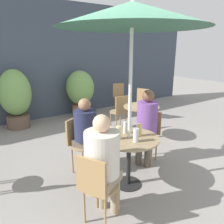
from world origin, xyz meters
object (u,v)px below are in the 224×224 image
Objects in this scene: bistro_chair_0 at (149,131)px; seated_person_0 at (147,121)px; bistro_chair_2 at (96,184)px; beer_glass_1 at (125,128)px; beer_glass_3 at (136,135)px; seated_person_1 at (86,130)px; seated_person_2 at (103,160)px; potted_plant_0 at (15,97)px; bistro_chair_1 at (79,140)px; beer_glass_0 at (140,130)px; beer_glass_2 at (118,133)px; cafe_table_far at (141,114)px; bistro_chair_3 at (144,100)px; bistro_chair_6 at (119,95)px; potted_plant_1 at (80,91)px; cafe_table_near at (129,147)px; umbrella at (132,15)px; bistro_chair_4 at (120,110)px.

bistro_chair_0 is 0.68× the size of seated_person_0.
beer_glass_1 reaches higher than bistro_chair_2.
beer_glass_3 is (0.71, 0.23, 0.29)m from bistro_chair_2.
seated_person_2 reaches higher than seated_person_1.
potted_plant_0 reaches higher than bistro_chair_2.
bistro_chair_1 is at bearing 126.13° from beer_glass_1.
beer_glass_2 reaches higher than beer_glass_0.
bistro_chair_3 reaches higher than cafe_table_far.
bistro_chair_0 is 4.96× the size of beer_glass_0.
potted_plant_0 reaches higher than bistro_chair_6.
beer_glass_1 is 0.13× the size of potted_plant_1.
potted_plant_0 is (-0.37, 2.53, 0.25)m from bistro_chair_1.
bistro_chair_1 is 3.34m from bistro_chair_6.
bistro_chair_1 is 5.06× the size of beer_glass_1.
bistro_chair_6 is 4.26m from seated_person_2.
cafe_table_near is at bearing -90.00° from seated_person_0.
potted_plant_1 is (-1.27, 1.19, 0.21)m from bistro_chair_3.
seated_person_2 is at bearing -141.71° from cafe_table_far.
bistro_chair_0 is at bearing -39.61° from seated_person_1.
beer_glass_2 is at bearing -96.25° from bistro_chair_0.
beer_glass_2 is (-0.15, 0.04, 0.23)m from cafe_table_near.
umbrella is at bearing -90.00° from bistro_chair_2.
cafe_table_far is at bearing -82.51° from potted_plant_1.
beer_glass_2 is 3.41m from potted_plant_1.
bistro_chair_1 is 1.00× the size of bistro_chair_2.
bistro_chair_1 is at bearing -135.00° from bistro_chair_0.
seated_person_0 is (-1.57, -1.77, 0.22)m from bistro_chair_3.
beer_glass_3 is (0.36, -0.88, 0.29)m from bistro_chair_1.
beer_glass_0 is (0.88, 0.35, 0.29)m from bistro_chair_2.
seated_person_0 is 1.36m from seated_person_2.
beer_glass_3 is (-0.02, -0.15, 0.23)m from cafe_table_near.
beer_glass_1 is (-0.56, -0.17, 0.06)m from seated_person_0.
bistro_chair_2 is 5.06× the size of beer_glass_1.
seated_person_0 is (-1.44, -2.71, 0.22)m from bistro_chair_6.
bistro_chair_4 is 2.02m from beer_glass_0.
bistro_chair_2 is at bearing -135.00° from bistro_chair_1.
potted_plant_1 is at bearing 71.93° from beer_glass_2.
beer_glass_1 is 0.07× the size of umbrella.
beer_glass_1 is at bearing -100.57° from seated_person_0.
cafe_table_far is 2.31m from umbrella.
bistro_chair_4 is at bearing 56.87° from umbrella.
seated_person_1 is 6.65× the size of beer_glass_3.
potted_plant_0 reaches higher than beer_glass_2.
seated_person_2 reaches higher than bistro_chair_6.
cafe_table_near is at bearing 168.26° from beer_glass_0.
cafe_table_far is 0.57× the size of potted_plant_1.
seated_person_2 is 6.93× the size of beer_glass_2.
bistro_chair_0 is 1.51m from seated_person_2.
bistro_chair_2 is 1.52m from seated_person_0.
beer_glass_0 is at bearing -59.62° from beer_glass_1.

